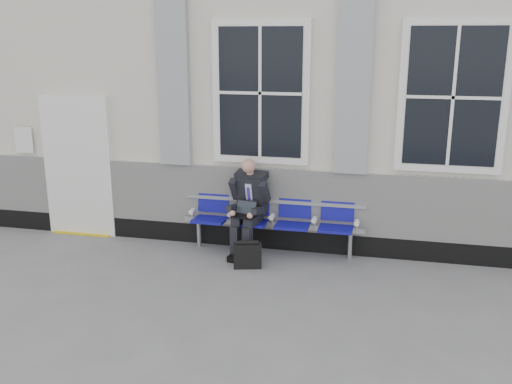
# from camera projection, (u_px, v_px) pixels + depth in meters

# --- Properties ---
(ground) EXTENTS (70.00, 70.00, 0.00)m
(ground) POSITION_uv_depth(u_px,v_px,m) (416.00, 306.00, 6.55)
(ground) COLOR slate
(ground) RESTS_ON ground
(station_building) EXTENTS (14.40, 4.40, 4.49)m
(station_building) POSITION_uv_depth(u_px,v_px,m) (416.00, 86.00, 9.22)
(station_building) COLOR beige
(station_building) RESTS_ON ground
(bench) EXTENTS (2.60, 0.47, 0.91)m
(bench) POSITION_uv_depth(u_px,v_px,m) (273.00, 215.00, 8.06)
(bench) COLOR #9EA0A3
(bench) RESTS_ON ground
(businessman) EXTENTS (0.58, 0.77, 1.38)m
(businessman) POSITION_uv_depth(u_px,v_px,m) (249.00, 203.00, 7.96)
(businessman) COLOR black
(businessman) RESTS_ON ground
(briefcase) EXTENTS (0.40, 0.25, 0.38)m
(briefcase) POSITION_uv_depth(u_px,v_px,m) (247.00, 255.00, 7.61)
(briefcase) COLOR black
(briefcase) RESTS_ON ground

